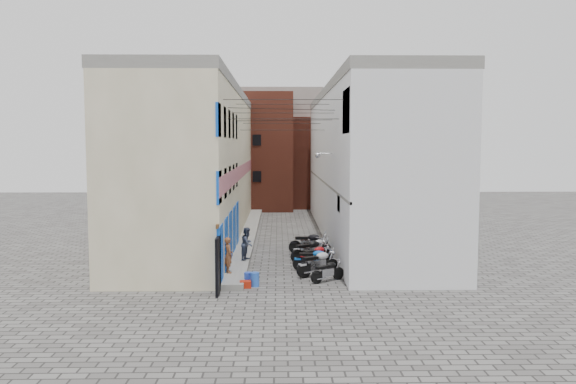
{
  "coord_description": "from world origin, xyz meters",
  "views": [
    {
      "loc": [
        -0.24,
        -21.31,
        5.67
      ],
      "look_at": [
        0.3,
        9.92,
        3.0
      ],
      "focal_mm": 35.0,
      "sensor_mm": 36.0,
      "label": 1
    }
  ],
  "objects": [
    {
      "name": "motorcycle_g",
      "position": [
        1.37,
        7.42,
        0.62
      ],
      "size": [
        2.18,
        0.79,
        1.24
      ],
      "primitive_type": null,
      "rotation": [
        0.0,
        0.0,
        -1.63
      ],
      "color": "black",
      "rests_on": "ground"
    },
    {
      "name": "person_a",
      "position": [
        -2.35,
        2.07,
        1.01
      ],
      "size": [
        0.54,
        0.65,
        1.51
      ],
      "primitive_type": "imported",
      "rotation": [
        0.0,
        0.0,
        1.95
      ],
      "color": "brown",
      "rests_on": "plinth"
    },
    {
      "name": "building_right",
      "position": [
        5.0,
        13.0,
        4.51
      ],
      "size": [
        5.94,
        26.0,
        9.0
      ],
      "color": "white",
      "rests_on": "ground"
    },
    {
      "name": "motorcycle_f",
      "position": [
        1.64,
        6.56,
        0.53
      ],
      "size": [
        1.9,
        1.3,
        1.06
      ],
      "primitive_type": null,
      "rotation": [
        0.0,
        0.0,
        -1.13
      ],
      "color": "#B9B8BD",
      "rests_on": "ground"
    },
    {
      "name": "plinth",
      "position": [
        -2.05,
        13.0,
        0.12
      ],
      "size": [
        0.9,
        26.0,
        0.25
      ],
      "primitive_type": "cube",
      "color": "slate",
      "rests_on": "ground"
    },
    {
      "name": "building_far_concrete",
      "position": [
        0.0,
        34.0,
        5.5
      ],
      "size": [
        8.0,
        5.0,
        11.0
      ],
      "primitive_type": "cube",
      "color": "slate",
      "rests_on": "ground"
    },
    {
      "name": "motorcycle_b",
      "position": [
        1.47,
        2.48,
        0.62
      ],
      "size": [
        2.17,
        1.68,
        1.23
      ],
      "primitive_type": null,
      "rotation": [
        0.0,
        0.0,
        -1.03
      ],
      "color": "#B2B2B7",
      "rests_on": "ground"
    },
    {
      "name": "building_far_brick_left",
      "position": [
        -2.0,
        28.0,
        5.0
      ],
      "size": [
        6.0,
        6.0,
        10.0
      ],
      "primitive_type": "cube",
      "color": "brown",
      "rests_on": "ground"
    },
    {
      "name": "motorcycle_e",
      "position": [
        1.29,
        5.45,
        0.61
      ],
      "size": [
        2.16,
        1.57,
        1.21
      ],
      "primitive_type": null,
      "rotation": [
        0.0,
        0.0,
        -1.08
      ],
      "color": "black",
      "rests_on": "ground"
    },
    {
      "name": "ground",
      "position": [
        0.0,
        0.0,
        0.0
      ],
      "size": [
        90.0,
        90.0,
        0.0
      ],
      "primitive_type": "plane",
      "color": "#4E4C4A",
      "rests_on": "ground"
    },
    {
      "name": "building_far_brick_right",
      "position": [
        3.0,
        30.0,
        4.0
      ],
      "size": [
        5.0,
        6.0,
        8.0
      ],
      "primitive_type": "cube",
      "color": "brown",
      "rests_on": "ground"
    },
    {
      "name": "red_crate",
      "position": [
        -1.55,
        0.5,
        0.14
      ],
      "size": [
        0.47,
        0.37,
        0.28
      ],
      "primitive_type": "cube",
      "rotation": [
        0.0,
        0.0,
        0.09
      ],
      "color": "#AC200C",
      "rests_on": "ground"
    },
    {
      "name": "far_shopfront",
      "position": [
        0.0,
        25.2,
        1.2
      ],
      "size": [
        2.0,
        0.3,
        2.4
      ],
      "primitive_type": "cube",
      "color": "black",
      "rests_on": "ground"
    },
    {
      "name": "water_jug_near",
      "position": [
        -1.19,
        0.7,
        0.28
      ],
      "size": [
        0.43,
        0.43,
        0.57
      ],
      "primitive_type": "cylinder",
      "rotation": [
        0.0,
        0.0,
        0.2
      ],
      "color": "blue",
      "rests_on": "ground"
    },
    {
      "name": "motorcycle_c",
      "position": [
        1.37,
        3.46,
        0.56
      ],
      "size": [
        1.99,
        0.76,
        1.13
      ],
      "primitive_type": null,
      "rotation": [
        0.0,
        0.0,
        -1.65
      ],
      "color": "blue",
      "rests_on": "ground"
    },
    {
      "name": "water_jug_far",
      "position": [
        -1.47,
        1.0,
        0.25
      ],
      "size": [
        0.41,
        0.41,
        0.51
      ],
      "primitive_type": "cylinder",
      "rotation": [
        0.0,
        0.0,
        -0.35
      ],
      "color": "blue",
      "rests_on": "ground"
    },
    {
      "name": "person_b",
      "position": [
        -1.7,
        4.72,
        1.02
      ],
      "size": [
        0.8,
        0.9,
        1.53
      ],
      "primitive_type": "imported",
      "rotation": [
        0.0,
        0.0,
        1.22
      ],
      "color": "#333B4D",
      "rests_on": "plinth"
    },
    {
      "name": "building_left",
      "position": [
        -4.98,
        12.95,
        4.5
      ],
      "size": [
        5.1,
        27.0,
        9.0
      ],
      "color": "#C0B791",
      "rests_on": "ground"
    },
    {
      "name": "overhead_wires",
      "position": [
        0.0,
        7.64,
        7.12
      ],
      "size": [
        5.8,
        13.02,
        1.32
      ],
      "color": "black",
      "rests_on": "ground"
    },
    {
      "name": "motorcycle_a",
      "position": [
        1.8,
        1.45,
        0.49
      ],
      "size": [
        1.69,
        1.39,
        0.97
      ],
      "primitive_type": null,
      "rotation": [
        0.0,
        0.0,
        -0.97
      ],
      "color": "black",
      "rests_on": "ground"
    },
    {
      "name": "motorcycle_d",
      "position": [
        1.51,
        4.4,
        0.54
      ],
      "size": [
        1.89,
        1.54,
        1.09
      ],
      "primitive_type": null,
      "rotation": [
        0.0,
        0.0,
        -0.98
      ],
      "color": "#A80C10",
      "rests_on": "ground"
    }
  ]
}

